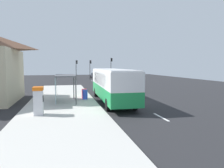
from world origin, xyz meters
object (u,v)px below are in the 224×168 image
(sedan_near, at_px, (95,75))
(traffic_light_near_side, at_px, (111,65))
(recycling_bin_red, at_px, (84,94))
(recycling_bin_blue, at_px, (85,95))
(bus, at_px, (112,83))
(ticket_machine, at_px, (38,101))
(traffic_light_far_side, at_px, (76,67))
(white_van, at_px, (103,76))
(bus_shelter, at_px, (62,81))
(sedan_far, at_px, (100,77))
(traffic_light_median, at_px, (90,67))

(sedan_near, height_order, traffic_light_near_side, traffic_light_near_side)
(recycling_bin_red, bearing_deg, recycling_bin_blue, -90.00)
(bus, relative_size, ticket_machine, 5.71)
(sedan_near, distance_m, ticket_machine, 42.98)
(sedan_near, bearing_deg, recycling_bin_blue, -100.24)
(sedan_near, xyz_separation_m, traffic_light_far_side, (-5.40, -5.61, 2.46))
(ticket_machine, bearing_deg, white_van, 70.82)
(traffic_light_near_side, height_order, bus_shelter, traffic_light_near_side)
(white_van, distance_m, traffic_light_near_side, 7.28)
(white_van, relative_size, sedan_far, 1.17)
(bus, distance_m, bus_shelter, 4.73)
(white_van, bearing_deg, traffic_light_far_side, 127.61)
(traffic_light_near_side, bearing_deg, sedan_far, -152.38)
(white_van, distance_m, recycling_bin_red, 23.66)
(traffic_light_near_side, xyz_separation_m, traffic_light_median, (-5.09, 1.60, -0.33))
(bus_shelter, bearing_deg, recycling_bin_red, 34.89)
(sedan_far, relative_size, traffic_light_far_side, 0.92)
(white_van, xyz_separation_m, sedan_near, (0.10, 12.49, -0.55))
(sedan_far, distance_m, recycling_bin_blue, 28.62)
(traffic_light_median, bearing_deg, traffic_light_far_side, -167.12)
(white_van, xyz_separation_m, traffic_light_median, (-1.80, 7.68, 1.94))
(white_van, bearing_deg, traffic_light_near_side, 61.55)
(recycling_bin_blue, xyz_separation_m, traffic_light_near_side, (9.69, 29.54, 2.96))
(recycling_bin_blue, relative_size, traffic_light_near_side, 0.17)
(sedan_near, xyz_separation_m, ticket_machine, (-10.27, -41.74, 0.38))
(sedan_far, relative_size, traffic_light_median, 0.91)
(recycling_bin_blue, height_order, traffic_light_near_side, traffic_light_near_side)
(white_van, bearing_deg, recycling_bin_blue, -105.26)
(white_van, height_order, recycling_bin_red, white_van)
(ticket_machine, bearing_deg, traffic_light_near_side, 69.14)
(recycling_bin_red, relative_size, traffic_light_near_side, 0.17)
(bus, distance_m, recycling_bin_blue, 3.05)
(sedan_near, height_order, traffic_light_far_side, traffic_light_far_side)
(sedan_near, distance_m, bus_shelter, 37.84)
(sedan_near, height_order, traffic_light_median, traffic_light_median)
(ticket_machine, bearing_deg, traffic_light_far_side, 82.32)
(sedan_near, relative_size, traffic_light_far_side, 0.92)
(traffic_light_far_side, bearing_deg, traffic_light_near_side, -5.32)
(white_van, xyz_separation_m, ticket_machine, (-10.17, -29.24, -0.17))
(sedan_near, relative_size, bus_shelter, 1.12)
(ticket_machine, distance_m, traffic_light_near_side, 37.88)
(traffic_light_median, height_order, bus_shelter, traffic_light_median)
(traffic_light_far_side, bearing_deg, bus_shelter, -96.06)
(bus, xyz_separation_m, sedan_far, (4.01, 29.17, -1.05))
(traffic_light_far_side, bearing_deg, ticket_machine, -97.68)
(bus, bearing_deg, traffic_light_median, 86.28)
(sedan_far, height_order, bus_shelter, bus_shelter)
(sedan_near, bearing_deg, traffic_light_far_side, -133.86)
(bus, distance_m, traffic_light_median, 32.55)
(sedan_near, xyz_separation_m, bus_shelter, (-8.71, -36.80, 1.31))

